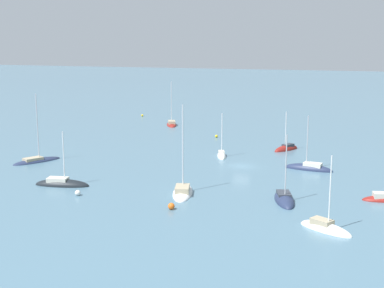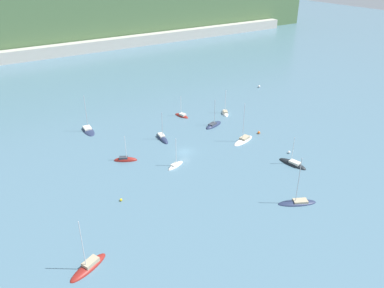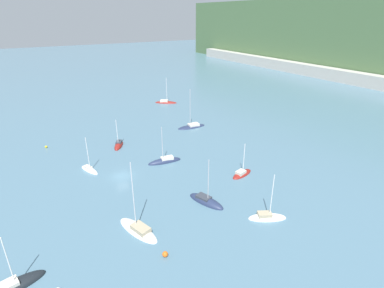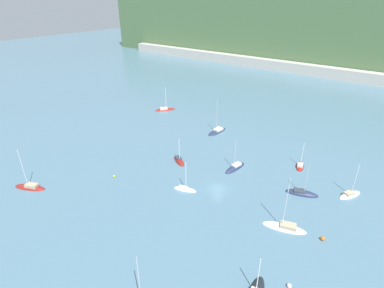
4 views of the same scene
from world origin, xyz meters
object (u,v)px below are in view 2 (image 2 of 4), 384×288
object	(u,v)px
sailboat_7	(243,140)
mooring_buoy_3	(289,152)
sailboat_0	(182,116)
sailboat_2	(176,166)
sailboat_1	(89,267)
sailboat_10	(88,130)
sailboat_4	(292,164)
mooring_buoy_4	(259,86)
sailboat_5	(297,203)
mooring_buoy_2	(259,133)
sailboat_11	(225,113)
sailboat_9	(125,160)
sailboat_8	(213,125)
sailboat_6	(162,138)
mooring_buoy_1	(121,200)

from	to	relation	value
sailboat_7	mooring_buoy_3	size ratio (longest dim) A/B	16.91
sailboat_0	sailboat_2	xyz separation A→B (m)	(-18.21, -26.92, -0.02)
sailboat_1	sailboat_10	xyz separation A→B (m)	(18.34, 54.18, -0.01)
sailboat_1	sailboat_4	world-z (taller)	sailboat_1
sailboat_2	mooring_buoy_4	xyz separation A→B (m)	(59.60, 35.19, 0.36)
sailboat_5	mooring_buoy_2	size ratio (longest dim) A/B	14.63
sailboat_11	sailboat_0	bearing A→B (deg)	94.80
sailboat_9	mooring_buoy_3	size ratio (longest dim) A/B	11.01
sailboat_8	sailboat_10	xyz separation A→B (m)	(-34.44, 17.63, 0.06)
sailboat_11	sailboat_6	bearing A→B (deg)	129.49
sailboat_1	sailboat_8	world-z (taller)	sailboat_1
mooring_buoy_4	mooring_buoy_1	bearing A→B (deg)	-151.69
sailboat_0	sailboat_7	world-z (taller)	sailboat_7
mooring_buoy_4	sailboat_4	bearing A→B (deg)	-123.70
sailboat_8	sailboat_11	size ratio (longest dim) A/B	1.05
sailboat_0	sailboat_9	distance (m)	32.73
sailboat_2	sailboat_8	bearing A→B (deg)	13.43
sailboat_5	sailboat_10	size ratio (longest dim) A/B	0.99
sailboat_10	mooring_buoy_2	distance (m)	51.86
sailboat_2	mooring_buoy_1	world-z (taller)	sailboat_2
sailboat_7	sailboat_10	world-z (taller)	sailboat_7
sailboat_7	mooring_buoy_2	world-z (taller)	sailboat_7
sailboat_9	sailboat_0	bearing A→B (deg)	61.48
sailboat_7	sailboat_5	bearing A→B (deg)	55.60
sailboat_7	sailboat_1	bearing A→B (deg)	6.55
mooring_buoy_4	sailboat_9	bearing A→B (deg)	-159.72
sailboat_6	sailboat_10	world-z (taller)	sailboat_10
sailboat_0	mooring_buoy_3	world-z (taller)	sailboat_0
sailboat_7	sailboat_11	size ratio (longest dim) A/B	1.37
sailboat_7	mooring_buoy_3	xyz separation A→B (m)	(5.63, -12.48, 0.23)
sailboat_2	mooring_buoy_2	world-z (taller)	sailboat_2
sailboat_0	mooring_buoy_3	distance (m)	39.28
sailboat_11	sailboat_9	bearing A→B (deg)	133.74
sailboat_4	sailboat_11	bearing A→B (deg)	-20.67
sailboat_2	mooring_buoy_3	xyz separation A→B (m)	(29.39, -10.73, 0.28)
sailboat_1	mooring_buoy_2	bearing A→B (deg)	177.04
sailboat_5	sailboat_8	distance (m)	43.74
sailboat_6	sailboat_9	bearing A→B (deg)	-59.05
sailboat_1	sailboat_8	xyz separation A→B (m)	(52.78, 36.55, -0.07)
sailboat_7	mooring_buoy_4	xyz separation A→B (m)	(35.84, 33.45, 0.31)
mooring_buoy_1	sailboat_0	bearing A→B (deg)	42.91
sailboat_9	sailboat_11	xyz separation A→B (m)	(41.33, 11.39, 0.02)
sailboat_0	sailboat_4	world-z (taller)	sailboat_4
sailboat_9	mooring_buoy_2	size ratio (longest dim) A/B	9.89
sailboat_4	mooring_buoy_1	xyz separation A→B (m)	(-43.47, 9.06, 0.21)
sailboat_5	sailboat_8	size ratio (longest dim) A/B	1.26
sailboat_10	mooring_buoy_1	world-z (taller)	sailboat_10
mooring_buoy_2	mooring_buoy_4	xyz separation A→B (m)	(28.89, 32.26, 0.04)
sailboat_5	mooring_buoy_2	bearing A→B (deg)	-91.38
sailboat_0	sailboat_11	xyz separation A→B (m)	(13.54, -5.90, -0.01)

